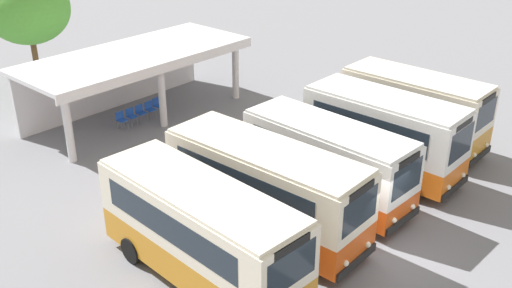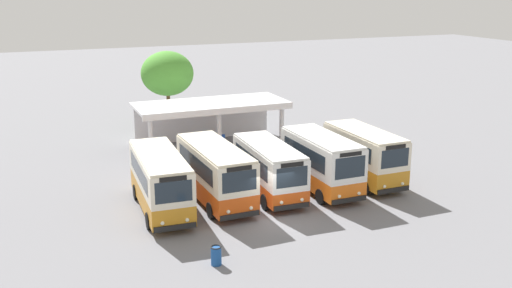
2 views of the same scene
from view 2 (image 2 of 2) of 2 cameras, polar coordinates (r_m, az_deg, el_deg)
The scene contains 14 objects.
ground_plane at distance 31.77m, azimuth 1.48°, elevation -7.21°, with size 180.00×180.00×0.00m, color slate.
city_bus_nearest_orange at distance 32.45m, azimuth -9.35°, elevation -3.48°, with size 2.67×7.58×3.30m.
city_bus_second_in_row at distance 33.50m, azimuth -4.02°, elevation -2.68°, with size 2.55×7.59×3.32m.
city_bus_middle_cream at distance 34.44m, azimuth 1.27°, elevation -2.31°, with size 2.52×6.95×3.13m.
city_bus_fourth_amber at distance 35.40m, azimuth 6.40°, elevation -1.65°, with size 2.46×6.66×3.43m.
city_bus_fifth_blue at distance 37.34m, azimuth 10.52°, elevation -0.95°, with size 2.43×6.58×3.38m.
terminal_canopy at distance 45.75m, azimuth -4.66°, elevation 3.21°, with size 11.66×4.83×3.40m.
waiting_chair_end_by_column at distance 44.69m, azimuth -6.09°, elevation 0.16°, with size 0.45×0.45×0.86m.
waiting_chair_second_from_end at distance 44.85m, azimuth -5.36°, elevation 0.24°, with size 0.45×0.45×0.86m.
waiting_chair_middle_seat at distance 45.04m, azimuth -4.65°, elevation 0.32°, with size 0.45×0.45×0.86m.
waiting_chair_fourth_seat at distance 45.23m, azimuth -3.93°, elevation 0.40°, with size 0.45×0.45×0.86m.
waiting_chair_fifth_seat at distance 45.53m, azimuth -3.27°, elevation 0.51°, with size 0.45×0.45×0.86m.
roadside_tree_behind_canopy at distance 51.22m, azimuth -8.68°, elevation 6.83°, with size 4.53×4.53×6.66m.
litter_bin_apron at distance 26.65m, azimuth -3.92°, elevation -10.83°, with size 0.49×0.49×0.90m.
Camera 2 is at (-12.03, -26.74, 12.23)m, focal length 40.88 mm.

